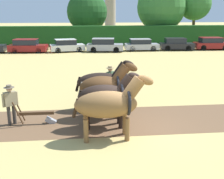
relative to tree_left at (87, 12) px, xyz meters
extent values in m
plane|color=tan|center=(0.86, -33.83, -4.52)|extent=(240.00, 240.00, 0.00)
cube|color=#194719|center=(0.86, -4.53, -3.18)|extent=(77.01, 1.69, 2.68)
cylinder|color=#423323|center=(0.00, 0.00, -3.09)|extent=(0.44, 0.44, 2.87)
sphere|color=#1E4C1E|center=(0.00, 0.00, 0.01)|extent=(6.05, 6.05, 6.05)
cylinder|color=#423323|center=(11.15, -0.86, -2.91)|extent=(0.44, 0.44, 3.22)
sphere|color=#387533|center=(11.15, -0.86, 0.70)|extent=(7.29, 7.29, 7.29)
cylinder|color=#4C3823|center=(16.45, -0.76, -2.34)|extent=(0.44, 0.44, 4.36)
sphere|color=#387533|center=(16.45, -0.76, 1.18)|extent=(4.91, 4.91, 4.91)
cylinder|color=gray|center=(6.31, 26.59, -0.33)|extent=(2.61, 2.61, 8.38)
ellipsoid|color=brown|center=(-0.28, -34.42, -3.23)|extent=(2.26, 1.04, 0.97)
cylinder|color=brown|center=(0.45, -34.15, -4.09)|extent=(0.18, 0.18, 0.86)
cylinder|color=brown|center=(0.45, -34.71, -4.09)|extent=(0.18, 0.18, 0.86)
cylinder|color=brown|center=(-1.01, -34.14, -4.09)|extent=(0.18, 0.18, 0.86)
cylinder|color=brown|center=(-1.01, -34.70, -4.09)|extent=(0.18, 0.18, 0.86)
cylinder|color=brown|center=(0.67, -34.43, -2.69)|extent=(0.88, 0.47, 0.98)
ellipsoid|color=brown|center=(1.13, -34.44, -2.37)|extent=(0.68, 0.27, 0.54)
cube|color=black|center=(0.88, -34.43, -2.49)|extent=(0.45, 0.08, 0.61)
cylinder|color=black|center=(-1.35, -34.42, -3.33)|extent=(0.30, 0.12, 0.71)
torus|color=black|center=(0.51, -34.43, -3.15)|extent=(0.12, 0.98, 0.98)
ellipsoid|color=black|center=(-0.27, -33.31, -3.24)|extent=(2.03, 0.94, 0.88)
cylinder|color=black|center=(0.39, -33.06, -4.08)|extent=(0.18, 0.18, 0.89)
cylinder|color=black|center=(0.38, -33.57, -4.08)|extent=(0.18, 0.18, 0.89)
cylinder|color=black|center=(-0.93, -33.05, -4.08)|extent=(0.18, 0.18, 0.89)
cylinder|color=black|center=(-0.93, -33.56, -4.08)|extent=(0.18, 0.18, 0.89)
cylinder|color=black|center=(0.59, -33.32, -2.78)|extent=(0.76, 0.42, 0.83)
ellipsoid|color=black|center=(0.96, -33.32, -2.52)|extent=(0.68, 0.27, 0.54)
cube|color=black|center=(0.75, -33.32, -2.59)|extent=(0.38, 0.08, 0.51)
cylinder|color=black|center=(-1.23, -33.30, -3.33)|extent=(0.30, 0.12, 0.71)
torus|color=black|center=(0.44, -33.32, -3.17)|extent=(0.12, 0.90, 0.90)
ellipsoid|color=#513319|center=(-0.26, -32.20, -3.18)|extent=(1.92, 1.03, 0.96)
cylinder|color=#513319|center=(0.36, -31.92, -4.07)|extent=(0.18, 0.18, 0.91)
cylinder|color=#513319|center=(0.36, -32.48, -4.07)|extent=(0.18, 0.18, 0.91)
cylinder|color=#513319|center=(-0.88, -31.91, -4.07)|extent=(0.18, 0.18, 0.91)
cylinder|color=#513319|center=(-0.89, -32.47, -4.07)|extent=(0.18, 0.18, 0.91)
cylinder|color=#513319|center=(0.55, -32.20, -2.65)|extent=(0.88, 0.46, 0.97)
ellipsoid|color=#513319|center=(1.00, -32.21, -2.33)|extent=(0.68, 0.27, 0.54)
cube|color=gray|center=(0.75, -32.20, -2.44)|extent=(0.45, 0.08, 0.60)
cylinder|color=gray|center=(-1.17, -32.19, -3.28)|extent=(0.30, 0.12, 0.71)
torus|color=black|center=(0.41, -32.20, -3.10)|extent=(0.12, 0.97, 0.97)
ellipsoid|color=black|center=(-0.25, -31.08, -3.21)|extent=(2.17, 0.92, 0.85)
cylinder|color=black|center=(0.45, -30.84, -4.06)|extent=(0.18, 0.18, 0.93)
cylinder|color=black|center=(0.45, -31.33, -4.06)|extent=(0.18, 0.18, 0.93)
cylinder|color=black|center=(-0.96, -30.83, -4.06)|extent=(0.18, 0.18, 0.93)
cylinder|color=black|center=(-0.96, -31.32, -4.06)|extent=(0.18, 0.18, 0.93)
cylinder|color=black|center=(0.67, -31.09, -2.72)|extent=(0.81, 0.41, 0.91)
ellipsoid|color=black|center=(1.09, -31.09, -2.41)|extent=(0.68, 0.27, 0.54)
cube|color=black|center=(0.86, -31.09, -2.54)|extent=(0.43, 0.08, 0.58)
cylinder|color=black|center=(-1.28, -31.07, -3.30)|extent=(0.30, 0.12, 0.71)
torus|color=black|center=(0.50, -31.09, -3.15)|extent=(0.12, 0.87, 0.87)
cube|color=#4C331E|center=(-3.03, -32.73, -4.07)|extent=(1.48, 0.11, 0.12)
cube|color=#939399|center=(-2.44, -32.74, -4.42)|extent=(0.48, 0.20, 0.39)
cylinder|color=#4C331E|center=(-3.69, -32.53, -3.97)|extent=(0.40, 0.06, 0.96)
cylinder|color=#4C331E|center=(-3.70, -32.93, -3.97)|extent=(0.40, 0.06, 0.96)
cylinder|color=#38332D|center=(-3.91, -32.64, -4.12)|extent=(0.14, 0.14, 0.81)
cylinder|color=#38332D|center=(-4.09, -32.76, -4.12)|extent=(0.14, 0.14, 0.81)
cube|color=tan|center=(-4.00, -32.70, -3.42)|extent=(0.50, 0.44, 0.58)
sphere|color=tan|center=(-4.00, -32.70, -3.02)|extent=(0.22, 0.22, 0.22)
cylinder|color=tan|center=(-3.77, -32.54, -3.44)|extent=(0.09, 0.09, 0.54)
cylinder|color=tan|center=(-4.23, -32.86, -3.44)|extent=(0.09, 0.09, 0.54)
cylinder|color=#665B4C|center=(-4.00, -32.70, -2.95)|extent=(0.42, 0.42, 0.02)
cylinder|color=#665B4C|center=(-4.00, -32.70, -2.90)|extent=(0.21, 0.21, 0.10)
cylinder|color=#28334C|center=(0.44, -29.60, -4.09)|extent=(0.14, 0.14, 0.87)
cylinder|color=#28334C|center=(0.29, -29.77, -4.09)|extent=(0.14, 0.14, 0.87)
cube|color=#4C6B4C|center=(0.37, -29.69, -3.34)|extent=(0.48, 0.52, 0.62)
sphere|color=tan|center=(0.37, -29.69, -2.91)|extent=(0.24, 0.24, 0.24)
cylinder|color=#4C6B4C|center=(0.56, -29.46, -3.36)|extent=(0.09, 0.09, 0.58)
cylinder|color=#4C6B4C|center=(0.17, -29.91, -3.36)|extent=(0.09, 0.09, 0.58)
cylinder|color=tan|center=(0.37, -29.69, -2.84)|extent=(0.45, 0.45, 0.02)
cylinder|color=tan|center=(0.37, -29.69, -2.79)|extent=(0.22, 0.22, 0.10)
cylinder|color=black|center=(-10.46, -9.79, -4.20)|extent=(0.65, 0.24, 0.64)
cube|color=maroon|center=(-7.11, -10.64, -4.00)|extent=(4.43, 2.15, 0.71)
cube|color=black|center=(-7.32, -10.62, -3.35)|extent=(2.71, 1.82, 0.60)
cube|color=maroon|center=(-7.32, -10.62, -3.02)|extent=(2.71, 1.82, 0.06)
cylinder|color=black|center=(-5.72, -9.98, -4.22)|extent=(0.62, 0.27, 0.61)
cylinder|color=black|center=(-5.86, -11.53, -4.22)|extent=(0.62, 0.27, 0.61)
cylinder|color=black|center=(-8.37, -9.75, -4.22)|extent=(0.62, 0.27, 0.61)
cylinder|color=black|center=(-8.51, -11.30, -4.22)|extent=(0.62, 0.27, 0.61)
cube|color=silver|center=(-2.67, -10.63, -4.01)|extent=(4.18, 2.55, 0.68)
cube|color=black|center=(-2.86, -10.67, -3.39)|extent=(2.62, 2.07, 0.56)
cube|color=silver|center=(-2.86, -10.67, -3.08)|extent=(2.62, 2.07, 0.06)
cylinder|color=black|center=(-1.64, -9.61, -4.20)|extent=(0.67, 0.34, 0.64)
cylinder|color=black|center=(-1.32, -11.18, -4.20)|extent=(0.67, 0.34, 0.64)
cylinder|color=black|center=(-4.01, -10.08, -4.20)|extent=(0.67, 0.34, 0.64)
cylinder|color=black|center=(-3.69, -11.65, -4.20)|extent=(0.67, 0.34, 0.64)
cube|color=#9E9EA8|center=(1.74, -10.98, -3.98)|extent=(4.41, 2.38, 0.72)
cube|color=black|center=(1.53, -10.95, -3.33)|extent=(2.72, 1.97, 0.60)
cube|color=#9E9EA8|center=(1.53, -10.95, -3.00)|extent=(2.72, 1.97, 0.06)
cylinder|color=black|center=(3.13, -10.36, -4.19)|extent=(0.68, 0.31, 0.66)
cylinder|color=black|center=(2.92, -11.96, -4.19)|extent=(0.68, 0.31, 0.66)
cylinder|color=black|center=(0.55, -10.01, -4.19)|extent=(0.68, 0.31, 0.66)
cylinder|color=black|center=(0.34, -11.61, -4.19)|extent=(0.68, 0.31, 0.66)
cube|color=#A8A8B2|center=(6.18, -10.55, -4.02)|extent=(4.02, 1.83, 0.65)
cube|color=black|center=(5.98, -10.54, -3.43)|extent=(2.42, 1.62, 0.53)
cube|color=#A8A8B2|center=(5.98, -10.54, -3.14)|extent=(2.42, 1.62, 0.06)
cylinder|color=black|center=(7.43, -9.80, -4.20)|extent=(0.65, 0.23, 0.65)
cylinder|color=black|center=(7.40, -11.34, -4.20)|extent=(0.65, 0.23, 0.65)
cylinder|color=black|center=(4.96, -9.76, -4.20)|extent=(0.65, 0.23, 0.65)
cylinder|color=black|center=(4.93, -11.29, -4.20)|extent=(0.65, 0.23, 0.65)
cube|color=black|center=(10.53, -10.54, -4.00)|extent=(4.18, 2.18, 0.68)
cube|color=black|center=(10.33, -10.52, -3.39)|extent=(2.56, 1.83, 0.55)
cube|color=black|center=(10.33, -10.52, -3.08)|extent=(2.56, 1.83, 0.06)
cylinder|color=black|center=(11.85, -9.91, -4.19)|extent=(0.68, 0.29, 0.66)
cylinder|color=black|center=(11.69, -11.44, -4.19)|extent=(0.68, 0.29, 0.66)
cylinder|color=black|center=(9.38, -9.64, -4.19)|extent=(0.68, 0.29, 0.66)
cylinder|color=black|center=(9.21, -11.17, -4.19)|extent=(0.68, 0.29, 0.66)
cube|color=maroon|center=(15.03, -10.55, -3.99)|extent=(4.39, 2.05, 0.70)
cube|color=black|center=(14.82, -10.53, -3.35)|extent=(2.67, 1.76, 0.58)
cube|color=maroon|center=(14.82, -10.53, -3.03)|extent=(2.67, 1.76, 0.06)
cylinder|color=black|center=(16.41, -9.87, -4.19)|extent=(0.68, 0.27, 0.66)
cylinder|color=black|center=(13.76, -9.69, -4.19)|extent=(0.68, 0.27, 0.66)
cylinder|color=black|center=(13.65, -11.22, -4.19)|extent=(0.68, 0.27, 0.66)
camera|label=1|loc=(-1.11, -43.84, -0.08)|focal=45.00mm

